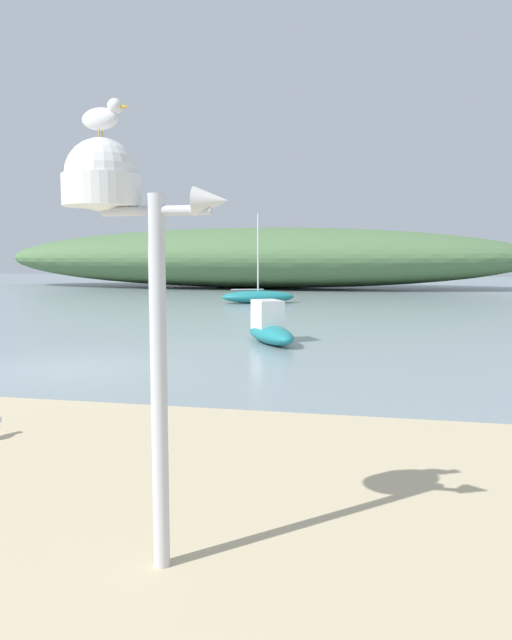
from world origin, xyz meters
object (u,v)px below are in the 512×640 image
at_px(seagull_on_radar, 102,116).
at_px(motorboat_far_left, 270,328).
at_px(sailboat_outer_mooring, 258,297).
at_px(mast_structure, 116,214).

distance_m(seagull_on_radar, motorboat_far_left, 13.12).
bearing_deg(sailboat_outer_mooring, motorboat_far_left, -76.94).
distance_m(mast_structure, seagull_on_radar, 0.67).
height_order(sailboat_outer_mooring, motorboat_far_left, sailboat_outer_mooring).
relative_size(mast_structure, sailboat_outer_mooring, 0.68).
xyz_separation_m(mast_structure, sailboat_outer_mooring, (-4.48, 26.53, -2.42)).
height_order(mast_structure, seagull_on_radar, seagull_on_radar).
height_order(mast_structure, motorboat_far_left, mast_structure).
xyz_separation_m(mast_structure, seagull_on_radar, (-0.08, -0.00, 0.67)).
xyz_separation_m(mast_structure, motorboat_far_left, (-1.28, 12.71, -2.35)).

